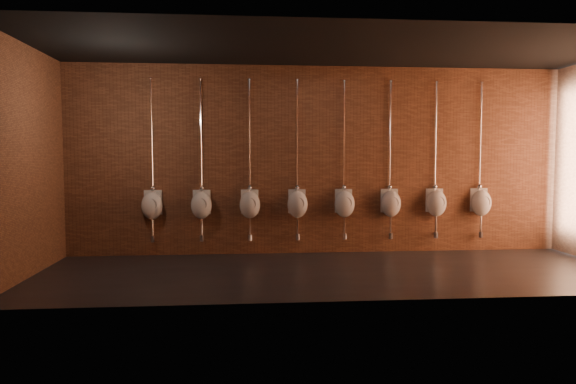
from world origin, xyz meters
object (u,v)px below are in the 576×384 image
(urinal_2, at_px, (250,204))
(urinal_7, at_px, (481,202))
(urinal_6, at_px, (436,202))
(urinal_4, at_px, (344,203))
(urinal_1, at_px, (201,204))
(urinal_3, at_px, (298,203))
(urinal_5, at_px, (391,203))
(urinal_0, at_px, (152,204))

(urinal_2, distance_m, urinal_7, 4.04)
(urinal_6, bearing_deg, urinal_4, 180.00)
(urinal_1, xyz_separation_m, urinal_3, (1.62, 0.00, 0.00))
(urinal_5, xyz_separation_m, urinal_6, (0.81, 0.00, 0.00))
(urinal_0, xyz_separation_m, urinal_5, (4.04, 0.00, 0.00))
(urinal_1, height_order, urinal_4, same)
(urinal_2, xyz_separation_m, urinal_7, (4.04, 0.00, 0.00))
(urinal_2, relative_size, urinal_5, 1.00)
(urinal_0, height_order, urinal_6, same)
(urinal_3, bearing_deg, urinal_4, 0.00)
(urinal_2, height_order, urinal_5, same)
(urinal_7, bearing_deg, urinal_5, 180.00)
(urinal_3, distance_m, urinal_6, 2.42)
(urinal_6, distance_m, urinal_7, 0.81)
(urinal_4, height_order, urinal_5, same)
(urinal_2, xyz_separation_m, urinal_3, (0.81, 0.00, 0.00))
(urinal_2, height_order, urinal_6, same)
(urinal_4, bearing_deg, urinal_5, 0.00)
(urinal_0, relative_size, urinal_1, 1.00)
(urinal_0, distance_m, urinal_3, 2.42)
(urinal_5, relative_size, urinal_6, 1.00)
(urinal_3, distance_m, urinal_7, 3.23)
(urinal_6, bearing_deg, urinal_7, 0.00)
(urinal_5, height_order, urinal_7, same)
(urinal_1, relative_size, urinal_4, 1.00)
(urinal_3, relative_size, urinal_7, 1.00)
(urinal_1, relative_size, urinal_6, 1.00)
(urinal_6, bearing_deg, urinal_3, 180.00)
(urinal_2, bearing_deg, urinal_6, 0.00)
(urinal_3, bearing_deg, urinal_1, 180.00)
(urinal_6, bearing_deg, urinal_1, 180.00)
(urinal_4, height_order, urinal_6, same)
(urinal_2, height_order, urinal_4, same)
(urinal_3, relative_size, urinal_5, 1.00)
(urinal_2, xyz_separation_m, urinal_5, (2.42, 0.00, 0.00))
(urinal_1, distance_m, urinal_3, 1.62)
(urinal_3, bearing_deg, urinal_2, 180.00)
(urinal_2, bearing_deg, urinal_3, 0.00)
(urinal_0, height_order, urinal_2, same)
(urinal_0, bearing_deg, urinal_2, 0.00)
(urinal_3, height_order, urinal_7, same)
(urinal_1, xyz_separation_m, urinal_2, (0.81, 0.00, 0.00))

